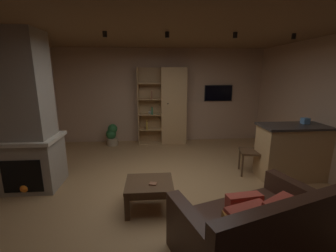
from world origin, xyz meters
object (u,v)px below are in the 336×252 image
object	(u,v)px
stone_fireplace	(26,121)
kitchen_bar_counter	(298,151)
coffee_table	(149,187)
potted_floor_plant	(112,135)
dining_chair	(256,148)
leather_couch	(253,231)
wall_mounted_tv	(218,93)
table_book_0	(153,184)
bookshelf_cabinet	(170,107)
tissue_box	(305,121)

from	to	relation	value
stone_fireplace	kitchen_bar_counter	world-z (taller)	stone_fireplace
coffee_table	potted_floor_plant	distance (m)	3.29
dining_chair	coffee_table	bearing A→B (deg)	-153.77
stone_fireplace	dining_chair	xyz separation A→B (m)	(4.11, 0.20, -0.66)
kitchen_bar_counter	dining_chair	xyz separation A→B (m)	(-0.74, 0.20, 0.01)
leather_couch	potted_floor_plant	xyz separation A→B (m)	(-2.18, 4.11, -0.01)
leather_couch	wall_mounted_tv	distance (m)	4.64
leather_couch	table_book_0	distance (m)	1.42
coffee_table	stone_fireplace	bearing A→B (deg)	158.04
potted_floor_plant	coffee_table	bearing A→B (deg)	-71.32
bookshelf_cabinet	coffee_table	size ratio (longest dim) A/B	3.08
stone_fireplace	potted_floor_plant	world-z (taller)	stone_fireplace
table_book_0	dining_chair	distance (m)	2.31
tissue_box	coffee_table	bearing A→B (deg)	-162.65
bookshelf_cabinet	table_book_0	xyz separation A→B (m)	(-0.53, -3.30, -0.62)
kitchen_bar_counter	tissue_box	xyz separation A→B (m)	(0.12, 0.10, 0.57)
stone_fireplace	table_book_0	bearing A→B (deg)	-23.19
tissue_box	stone_fireplace	bearing A→B (deg)	-178.87
stone_fireplace	table_book_0	world-z (taller)	stone_fireplace
kitchen_bar_counter	table_book_0	xyz separation A→B (m)	(-2.76, -0.89, -0.09)
bookshelf_cabinet	wall_mounted_tv	world-z (taller)	bookshelf_cabinet
stone_fireplace	bookshelf_cabinet	world-z (taller)	stone_fireplace
bookshelf_cabinet	potted_floor_plant	bearing A→B (deg)	-176.24
table_book_0	tissue_box	bearing A→B (deg)	18.99
wall_mounted_tv	bookshelf_cabinet	bearing A→B (deg)	-171.56
bookshelf_cabinet	tissue_box	bearing A→B (deg)	-44.41
stone_fireplace	coffee_table	world-z (taller)	stone_fireplace
bookshelf_cabinet	tissue_box	size ratio (longest dim) A/B	17.65
tissue_box	table_book_0	distance (m)	3.12
leather_couch	potted_floor_plant	bearing A→B (deg)	117.96
table_book_0	wall_mounted_tv	bearing A→B (deg)	60.95
stone_fireplace	bookshelf_cabinet	distance (m)	3.56
stone_fireplace	tissue_box	bearing A→B (deg)	1.13
table_book_0	dining_chair	size ratio (longest dim) A/B	0.11
stone_fireplace	bookshelf_cabinet	bearing A→B (deg)	42.51
kitchen_bar_counter	leather_couch	size ratio (longest dim) A/B	0.83
kitchen_bar_counter	leather_couch	world-z (taller)	kitchen_bar_counter
dining_chair	wall_mounted_tv	world-z (taller)	wall_mounted_tv
dining_chair	wall_mounted_tv	size ratio (longest dim) A/B	1.14
table_book_0	kitchen_bar_counter	bearing A→B (deg)	17.95
bookshelf_cabinet	table_book_0	distance (m)	3.40
kitchen_bar_counter	table_book_0	world-z (taller)	kitchen_bar_counter
tissue_box	leather_couch	distance (m)	2.75
dining_chair	potted_floor_plant	xyz separation A→B (m)	(-3.13, 2.09, -0.24)
coffee_table	dining_chair	xyz separation A→B (m)	(2.08, 1.02, 0.20)
dining_chair	potted_floor_plant	world-z (taller)	dining_chair
kitchen_bar_counter	coffee_table	world-z (taller)	kitchen_bar_counter
dining_chair	tissue_box	bearing A→B (deg)	-7.04
stone_fireplace	table_book_0	xyz separation A→B (m)	(2.09, -0.89, -0.76)
bookshelf_cabinet	table_book_0	bearing A→B (deg)	-99.17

